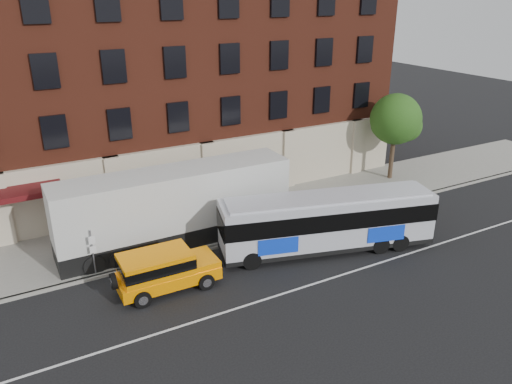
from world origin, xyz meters
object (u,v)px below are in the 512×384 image
sign_pole (93,251)px  city_bus (328,220)px  shipping_container (176,208)px  yellow_suv (163,268)px  street_tree (396,121)px

sign_pole → city_bus: size_ratio=0.21×
sign_pole → shipping_container: size_ratio=0.20×
city_bus → yellow_suv: city_bus is taller
sign_pole → shipping_container: (4.77, 1.45, 0.64)m
city_bus → shipping_container: 8.15m
sign_pole → shipping_container: shipping_container is taller
street_tree → yellow_suv: (-19.49, -5.94, -3.32)m
sign_pole → street_tree: (22.04, 3.34, 2.96)m
city_bus → shipping_container: bearing=145.9°
city_bus → sign_pole: bearing=164.9°
street_tree → city_bus: (-10.53, -6.45, -2.68)m
street_tree → city_bus: bearing=-148.5°
yellow_suv → city_bus: bearing=-3.2°
city_bus → yellow_suv: 8.99m
sign_pole → yellow_suv: (2.55, -2.60, -0.36)m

